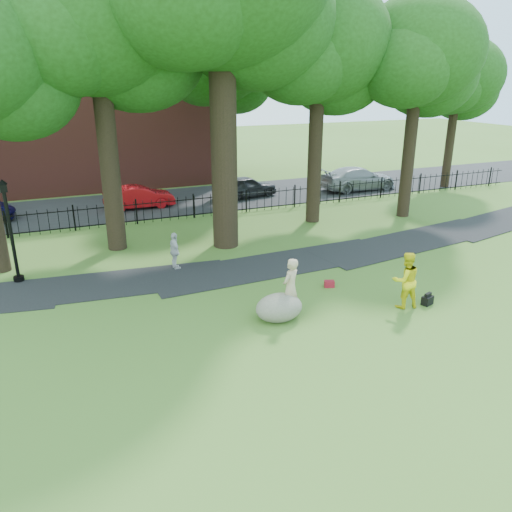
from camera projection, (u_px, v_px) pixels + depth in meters
name	position (u px, v px, depth m)	size (l,w,h in m)	color
ground	(299.00, 308.00, 16.17)	(120.00, 120.00, 0.00)	#436523
footpath	(276.00, 265.00, 19.92)	(36.00, 2.60, 0.03)	black
street	(175.00, 202.00, 30.02)	(80.00, 7.00, 0.02)	black
iron_fence	(194.00, 207.00, 26.35)	(44.00, 0.04, 1.20)	black
brick_building	(82.00, 94.00, 33.44)	(18.00, 8.00, 12.00)	maroon
tree_row	(222.00, 50.00, 20.87)	(26.82, 7.96, 12.42)	black
woman	(290.00, 288.00, 15.40)	(0.69, 0.45, 1.89)	tan
man	(406.00, 280.00, 15.98)	(0.91, 0.71, 1.88)	yellow
pedestrian	(175.00, 251.00, 19.24)	(0.86, 0.36, 1.48)	#B3B2B8
boulder	(279.00, 306.00, 15.34)	(1.49, 1.13, 0.87)	slate
lamppost	(11.00, 233.00, 17.67)	(0.38, 0.38, 3.79)	black
backpack	(427.00, 300.00, 16.41)	(0.39, 0.24, 0.29)	black
red_bag	(329.00, 284.00, 17.78)	(0.35, 0.22, 0.24)	maroon
red_sedan	(139.00, 197.00, 28.32)	(1.36, 3.90, 1.28)	#B60E13
grey_car	(246.00, 187.00, 30.85)	(1.60, 3.97, 1.35)	black
silver_car	(358.00, 179.00, 32.87)	(2.11, 5.19, 1.51)	gray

